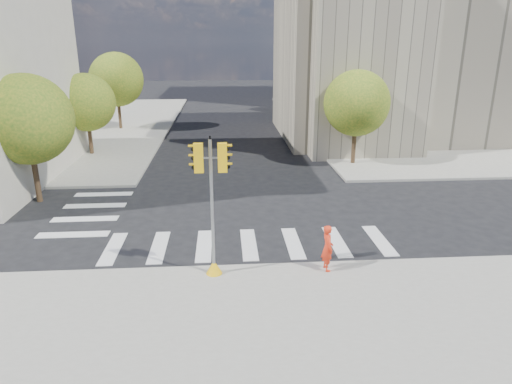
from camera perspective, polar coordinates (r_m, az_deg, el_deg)
The scene contains 14 objects.
ground at distance 20.38m, azimuth -0.93°, elevation -4.20°, with size 160.00×160.00×0.00m, color black.
sidewalk_far_right at distance 50.09m, azimuth 20.95°, elevation 8.25°, with size 28.00×40.00×0.15m, color gray.
sidewalk_far_left at distance 49.26m, azimuth -26.98°, elevation 7.32°, with size 28.00×40.00×0.15m, color gray.
civic_building at distance 41.41m, azimuth 20.39°, elevation 16.49°, with size 26.00×16.00×19.39m.
tree_lw_near at distance 24.95m, azimuth -26.69°, elevation 8.10°, with size 4.40×4.40×6.41m.
tree_lw_mid at distance 34.38m, azimuth -20.46°, elevation 10.44°, with size 4.00×4.00×5.77m.
tree_lw_far at distance 43.96m, azimuth -17.05°, elevation 13.29°, with size 4.80×4.80×6.95m.
tree_re_near at distance 30.27m, azimuth 12.47°, elevation 10.78°, with size 4.20×4.20×6.16m.
tree_re_mid at distance 41.83m, azimuth 7.84°, elevation 13.43°, with size 4.60×4.60×6.66m.
tree_re_far at distance 53.63m, azimuth 5.16°, elevation 14.04°, with size 4.00×4.00×5.88m.
lamp_near at distance 34.17m, azimuth 11.47°, elevation 12.55°, with size 0.35×0.18×8.11m.
lamp_far at distance 47.77m, azimuth 6.97°, elevation 14.32°, with size 0.35×0.18×8.11m.
traffic_signal at distance 15.27m, azimuth -5.47°, elevation -3.26°, with size 1.06×0.56×4.84m.
photographer at distance 16.14m, azimuth 8.93°, elevation -6.91°, with size 0.61×0.40×1.67m, color red.
Camera 1 is at (-1.04, -18.80, 7.81)m, focal length 32.00 mm.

